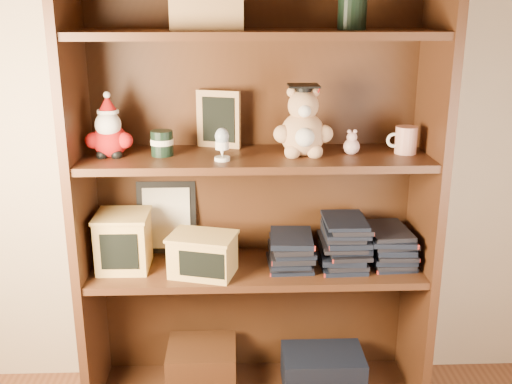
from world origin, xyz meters
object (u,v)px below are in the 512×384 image
teacher_mug (405,140)px  treats_box (124,241)px  bookcase (255,199)px  grad_teddy_bear (303,128)px

teacher_mug → treats_box: teacher_mug is taller
bookcase → grad_teddy_bear: size_ratio=6.73×
teacher_mug → treats_box: 1.01m
grad_teddy_bear → teacher_mug: grad_teddy_bear is taller
bookcase → teacher_mug: (0.50, -0.05, 0.22)m
treats_box → bookcase: bearing=6.5°
teacher_mug → treats_box: bearing=-179.9°
treats_box → teacher_mug: bearing=0.1°
bookcase → treats_box: size_ratio=8.13×
treats_box → grad_teddy_bear: bearing=-0.6°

